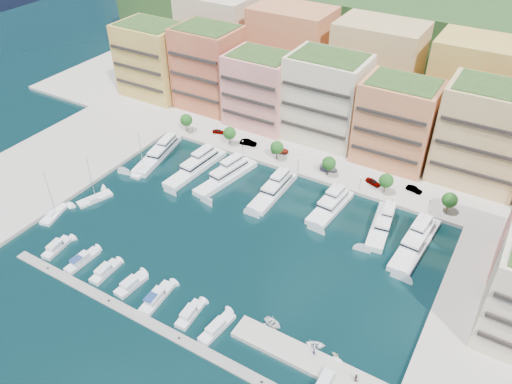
# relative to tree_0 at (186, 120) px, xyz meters

# --- Properties ---
(ground) EXTENTS (400.00, 400.00, 0.00)m
(ground) POSITION_rel_tree_0_xyz_m (40.00, -33.50, -4.74)
(ground) COLOR black
(ground) RESTS_ON ground
(north_quay) EXTENTS (220.00, 64.00, 2.00)m
(north_quay) POSITION_rel_tree_0_xyz_m (40.00, 28.50, -4.74)
(north_quay) COLOR #9E998E
(north_quay) RESTS_ON ground
(west_quay) EXTENTS (34.00, 76.00, 2.00)m
(west_quay) POSITION_rel_tree_0_xyz_m (-22.00, -41.50, -4.74)
(west_quay) COLOR #9E998E
(west_quay) RESTS_ON ground
(hillside) EXTENTS (240.00, 40.00, 58.00)m
(hillside) POSITION_rel_tree_0_xyz_m (40.00, 76.50, -4.74)
(hillside) COLOR #223D19
(hillside) RESTS_ON ground
(south_pontoon) EXTENTS (72.00, 2.20, 0.35)m
(south_pontoon) POSITION_rel_tree_0_xyz_m (37.00, -63.50, -4.74)
(south_pontoon) COLOR gray
(south_pontoon) RESTS_ON ground
(finger_pier) EXTENTS (32.00, 5.00, 2.00)m
(finger_pier) POSITION_rel_tree_0_xyz_m (70.00, -55.50, -4.74)
(finger_pier) COLOR #9E998E
(finger_pier) RESTS_ON ground
(apartment_0) EXTENTS (22.00, 16.50, 24.80)m
(apartment_0) POSITION_rel_tree_0_xyz_m (-26.00, 16.49, 8.57)
(apartment_0) COLOR #DCBC50
(apartment_0) RESTS_ON north_quay
(apartment_1) EXTENTS (20.00, 16.50, 26.80)m
(apartment_1) POSITION_rel_tree_0_xyz_m (-4.00, 18.49, 9.57)
(apartment_1) COLOR #C17340
(apartment_1) RESTS_ON north_quay
(apartment_2) EXTENTS (20.00, 15.50, 22.80)m
(apartment_2) POSITION_rel_tree_0_xyz_m (17.00, 16.49, 7.57)
(apartment_2) COLOR pink
(apartment_2) RESTS_ON north_quay
(apartment_3) EXTENTS (22.00, 16.50, 25.80)m
(apartment_3) POSITION_rel_tree_0_xyz_m (38.00, 18.49, 9.07)
(apartment_3) COLOR beige
(apartment_3) RESTS_ON north_quay
(apartment_4) EXTENTS (20.00, 15.50, 23.80)m
(apartment_4) POSITION_rel_tree_0_xyz_m (60.00, 16.49, 8.07)
(apartment_4) COLOR #C7724A
(apartment_4) RESTS_ON north_quay
(apartment_5) EXTENTS (22.00, 16.50, 26.80)m
(apartment_5) POSITION_rel_tree_0_xyz_m (82.00, 18.49, 9.57)
(apartment_5) COLOR tan
(apartment_5) RESTS_ON north_quay
(backblock_0) EXTENTS (26.00, 18.00, 30.00)m
(backblock_0) POSITION_rel_tree_0_xyz_m (-15.00, 40.50, 11.26)
(backblock_0) COLOR beige
(backblock_0) RESTS_ON north_quay
(backblock_1) EXTENTS (26.00, 18.00, 30.00)m
(backblock_1) POSITION_rel_tree_0_xyz_m (15.00, 40.50, 11.26)
(backblock_1) COLOR #C7724A
(backblock_1) RESTS_ON north_quay
(backblock_2) EXTENTS (26.00, 18.00, 30.00)m
(backblock_2) POSITION_rel_tree_0_xyz_m (45.00, 40.50, 11.26)
(backblock_2) COLOR tan
(backblock_2) RESTS_ON north_quay
(backblock_3) EXTENTS (26.00, 18.00, 30.00)m
(backblock_3) POSITION_rel_tree_0_xyz_m (75.00, 40.50, 11.26)
(backblock_3) COLOR #DCBC50
(backblock_3) RESTS_ON north_quay
(tree_0) EXTENTS (3.80, 3.80, 5.65)m
(tree_0) POSITION_rel_tree_0_xyz_m (0.00, 0.00, 0.00)
(tree_0) COLOR #473323
(tree_0) RESTS_ON north_quay
(tree_1) EXTENTS (3.80, 3.80, 5.65)m
(tree_1) POSITION_rel_tree_0_xyz_m (16.00, 0.00, 0.00)
(tree_1) COLOR #473323
(tree_1) RESTS_ON north_quay
(tree_2) EXTENTS (3.80, 3.80, 5.65)m
(tree_2) POSITION_rel_tree_0_xyz_m (32.00, 0.00, 0.00)
(tree_2) COLOR #473323
(tree_2) RESTS_ON north_quay
(tree_3) EXTENTS (3.80, 3.80, 5.65)m
(tree_3) POSITION_rel_tree_0_xyz_m (48.00, 0.00, 0.00)
(tree_3) COLOR #473323
(tree_3) RESTS_ON north_quay
(tree_4) EXTENTS (3.80, 3.80, 5.65)m
(tree_4) POSITION_rel_tree_0_xyz_m (64.00, 0.00, 0.00)
(tree_4) COLOR #473323
(tree_4) RESTS_ON north_quay
(tree_5) EXTENTS (3.80, 3.80, 5.65)m
(tree_5) POSITION_rel_tree_0_xyz_m (80.00, 0.00, 0.00)
(tree_5) COLOR #473323
(tree_5) RESTS_ON north_quay
(lamppost_0) EXTENTS (0.30, 0.30, 4.20)m
(lamppost_0) POSITION_rel_tree_0_xyz_m (4.00, -2.30, -0.92)
(lamppost_0) COLOR black
(lamppost_0) RESTS_ON north_quay
(lamppost_1) EXTENTS (0.30, 0.30, 4.20)m
(lamppost_1) POSITION_rel_tree_0_xyz_m (22.00, -2.30, -0.92)
(lamppost_1) COLOR black
(lamppost_1) RESTS_ON north_quay
(lamppost_2) EXTENTS (0.30, 0.30, 4.20)m
(lamppost_2) POSITION_rel_tree_0_xyz_m (40.00, -2.30, -0.92)
(lamppost_2) COLOR black
(lamppost_2) RESTS_ON north_quay
(lamppost_3) EXTENTS (0.30, 0.30, 4.20)m
(lamppost_3) POSITION_rel_tree_0_xyz_m (58.00, -2.30, -0.92)
(lamppost_3) COLOR black
(lamppost_3) RESTS_ON north_quay
(lamppost_4) EXTENTS (0.30, 0.30, 4.20)m
(lamppost_4) POSITION_rel_tree_0_xyz_m (76.00, -2.30, -0.92)
(lamppost_4) COLOR black
(lamppost_4) RESTS_ON north_quay
(yacht_0) EXTENTS (8.67, 22.46, 7.30)m
(yacht_0) POSITION_rel_tree_0_xyz_m (0.83, -14.58, -3.53)
(yacht_0) COLOR white
(yacht_0) RESTS_ON ground
(yacht_1) EXTENTS (6.14, 22.77, 7.30)m
(yacht_1) POSITION_rel_tree_0_xyz_m (14.79, -14.87, -3.65)
(yacht_1) COLOR white
(yacht_1) RESTS_ON ground
(yacht_2) EXTENTS (7.89, 21.75, 7.30)m
(yacht_2) POSITION_rel_tree_0_xyz_m (24.60, -14.27, -3.53)
(yacht_2) COLOR white
(yacht_2) RESTS_ON ground
(yacht_3) EXTENTS (4.92, 19.45, 7.30)m
(yacht_3) POSITION_rel_tree_0_xyz_m (38.76, -13.38, -3.53)
(yacht_3) COLOR white
(yacht_3) RESTS_ON ground
(yacht_4) EXTENTS (6.28, 17.11, 7.30)m
(yacht_4) POSITION_rel_tree_0_xyz_m (54.44, -12.22, -3.65)
(yacht_4) COLOR white
(yacht_4) RESTS_ON ground
(yacht_5) EXTENTS (6.54, 18.01, 7.30)m
(yacht_5) POSITION_rel_tree_0_xyz_m (67.85, -12.56, -3.53)
(yacht_5) COLOR white
(yacht_5) RESTS_ON ground
(yacht_6) EXTENTS (6.35, 22.06, 7.30)m
(yacht_6) POSITION_rel_tree_0_xyz_m (76.72, -14.48, -3.53)
(yacht_6) COLOR white
(yacht_6) RESTS_ON ground
(cruiser_0) EXTENTS (3.37, 7.84, 2.55)m
(cruiser_0) POSITION_rel_tree_0_xyz_m (6.68, -58.08, -4.20)
(cruiser_0) COLOR silver
(cruiser_0) RESTS_ON ground
(cruiser_1) EXTENTS (2.66, 8.57, 2.66)m
(cruiser_1) POSITION_rel_tree_0_xyz_m (14.82, -58.11, -4.17)
(cruiser_1) COLOR silver
(cruiser_1) RESTS_ON ground
(cruiser_2) EXTENTS (2.80, 7.48, 2.55)m
(cruiser_2) POSITION_rel_tree_0_xyz_m (21.67, -58.08, -4.20)
(cruiser_2) COLOR silver
(cruiser_2) RESTS_ON ground
(cruiser_3) EXTENTS (3.33, 7.57, 2.55)m
(cruiser_3) POSITION_rel_tree_0_xyz_m (29.10, -58.08, -4.20)
(cruiser_3) COLOR silver
(cruiser_3) RESTS_ON ground
(cruiser_4) EXTENTS (3.40, 9.28, 2.66)m
(cruiser_4) POSITION_rel_tree_0_xyz_m (36.08, -58.12, -4.17)
(cruiser_4) COLOR silver
(cruiser_4) RESTS_ON ground
(cruiser_5) EXTENTS (3.04, 7.50, 2.55)m
(cruiser_5) POSITION_rel_tree_0_xyz_m (44.43, -58.08, -4.20)
(cruiser_5) COLOR silver
(cruiser_5) RESTS_ON ground
(cruiser_6) EXTENTS (3.37, 8.80, 2.55)m
(cruiser_6) POSITION_rel_tree_0_xyz_m (50.88, -58.09, -4.20)
(cruiser_6) COLOR silver
(cruiser_6) RESTS_ON ground
(cruiser_9) EXTENTS (2.55, 8.70, 2.55)m
(cruiser_9) POSITION_rel_tree_0_xyz_m (73.58, -58.10, -4.20)
(cruiser_9) COLOR silver
(cruiser_9) RESTS_ON ground
(sailboat_0) EXTENTS (4.95, 8.87, 13.20)m
(sailboat_0) POSITION_rel_tree_0_xyz_m (-3.64, -49.87, -4.43)
(sailboat_0) COLOR white
(sailboat_0) RESTS_ON ground
(sailboat_2) EXTENTS (3.11, 8.00, 13.20)m
(sailboat_2) POSITION_rel_tree_0_xyz_m (2.50, -23.84, -4.42)
(sailboat_2) COLOR white
(sailboat_2) RESTS_ON ground
(sailboat_1) EXTENTS (5.61, 9.37, 13.20)m
(sailboat_1) POSITION_rel_tree_0_xyz_m (0.42, -40.13, -4.43)
(sailboat_1) COLOR white
(sailboat_1) RESTS_ON ground
(tender_1) EXTENTS (1.99, 1.87, 0.83)m
(tender_1) POSITION_rel_tree_0_xyz_m (60.13, -52.28, -4.33)
(tender_1) COLOR #C3B395
(tender_1) RESTS_ON ground
(tender_2) EXTENTS (4.40, 3.89, 0.76)m
(tender_2) POSITION_rel_tree_0_xyz_m (68.84, -51.82, -4.37)
(tender_2) COLOR white
(tender_2) RESTS_ON ground
(tender_3) EXTENTS (2.02, 1.87, 0.87)m
(tender_3) POSITION_rel_tree_0_xyz_m (72.80, -51.93, -4.31)
(tender_3) COLOR beige
(tender_3) RESTS_ON ground
(tender_0) EXTENTS (4.37, 3.53, 0.80)m
(tender_0) POSITION_rel_tree_0_xyz_m (59.50, -51.45, -4.34)
(tender_0) COLOR white
(tender_0) RESTS_ON ground
(car_0) EXTENTS (4.18, 2.84, 1.32)m
(car_0) POSITION_rel_tree_0_xyz_m (9.45, 3.63, -3.08)
(car_0) COLOR gray
(car_0) RESTS_ON north_quay
(car_1) EXTENTS (5.28, 2.61, 1.66)m
(car_1) POSITION_rel_tree_0_xyz_m (21.02, 2.40, -2.91)
(car_1) COLOR gray
(car_1) RESTS_ON north_quay
(car_2) EXTENTS (5.50, 3.86, 1.39)m
(car_2) POSITION_rel_tree_0_xyz_m (31.24, 3.41, -3.05)
(car_2) COLOR gray
(car_2) RESTS_ON north_quay
(car_3) EXTENTS (5.24, 3.33, 1.41)m
(car_3) POSITION_rel_tree_0_xyz_m (47.33, 1.96, -3.04)
(car_3) COLOR gray
(car_3) RESTS_ON north_quay
(car_4) EXTENTS (4.58, 2.99, 1.45)m
(car_4) POSITION_rel_tree_0_xyz_m (60.20, 2.06, -3.02)
(car_4) COLOR gray
(car_4) RESTS_ON north_quay
(car_5) EXTENTS (4.40, 2.26, 1.38)m
(car_5) POSITION_rel_tree_0_xyz_m (70.52, 4.35, -3.05)
(car_5) COLOR gray
(car_5) RESTS_ON north_quay
(person_0) EXTENTS (0.77, 0.72, 1.77)m
(person_0) POSITION_rel_tree_0_xyz_m (69.51, -54.25, -2.86)
(person_0) COLOR #282850
(person_0) RESTS_ON finger_pier
(person_1) EXTENTS (1.00, 0.86, 1.80)m
(person_1) POSITION_rel_tree_0_xyz_m (77.95, -55.42, -2.84)
(person_1) COLOR #4B352D
(person_1) RESTS_ON finger_pier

